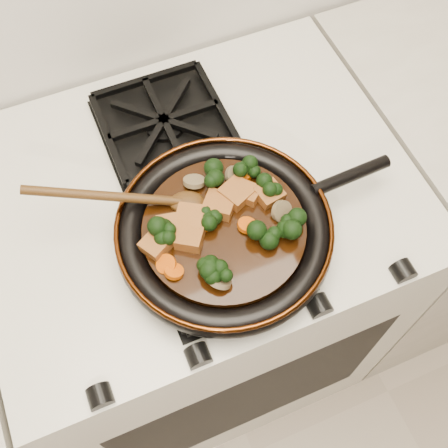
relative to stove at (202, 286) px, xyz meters
name	(u,v)px	position (x,y,z in m)	size (l,w,h in m)	color
stove	(202,286)	(0.00, 0.00, 0.00)	(0.76, 0.60, 0.90)	beige
burner_grate_front	(224,251)	(0.00, -0.14, 0.46)	(0.23, 0.23, 0.03)	black
burner_grate_back	(164,123)	(0.00, 0.14, 0.46)	(0.23, 0.23, 0.03)	black
skillet	(225,231)	(0.01, -0.12, 0.49)	(0.47, 0.34, 0.05)	black
braising_sauce	(224,230)	(0.01, -0.12, 0.50)	(0.26, 0.26, 0.02)	black
tofu_cube_0	(249,194)	(0.07, -0.09, 0.52)	(0.03, 0.03, 0.02)	brown
tofu_cube_1	(219,205)	(0.01, -0.09, 0.52)	(0.04, 0.05, 0.02)	brown
tofu_cube_2	(237,193)	(0.05, -0.08, 0.52)	(0.04, 0.05, 0.02)	brown
tofu_cube_3	(191,218)	(-0.04, -0.09, 0.52)	(0.04, 0.04, 0.02)	brown
tofu_cube_4	(156,244)	(-0.10, -0.11, 0.52)	(0.04, 0.04, 0.02)	brown
tofu_cube_5	(269,194)	(0.09, -0.10, 0.52)	(0.04, 0.04, 0.02)	brown
tofu_cube_6	(190,237)	(-0.05, -0.12, 0.52)	(0.04, 0.04, 0.02)	brown
tofu_cube_7	(168,226)	(-0.07, -0.09, 0.52)	(0.04, 0.03, 0.02)	brown
broccoli_floret_0	(290,224)	(0.10, -0.16, 0.52)	(0.06, 0.06, 0.06)	black
broccoli_floret_1	(211,267)	(-0.04, -0.18, 0.52)	(0.06, 0.06, 0.05)	black
broccoli_floret_2	(270,188)	(0.10, -0.09, 0.52)	(0.05, 0.05, 0.05)	black
broccoli_floret_3	(217,177)	(0.03, -0.04, 0.52)	(0.06, 0.06, 0.05)	black
broccoli_floret_4	(248,170)	(0.08, -0.05, 0.52)	(0.05, 0.05, 0.06)	black
broccoli_floret_5	(168,233)	(-0.08, -0.11, 0.52)	(0.06, 0.06, 0.06)	black
broccoli_floret_6	(210,220)	(-0.01, -0.11, 0.52)	(0.05, 0.05, 0.05)	black
broccoli_floret_7	(216,273)	(-0.03, -0.19, 0.52)	(0.06, 0.06, 0.06)	black
broccoli_floret_8	(267,238)	(0.06, -0.17, 0.52)	(0.06, 0.06, 0.05)	black
carrot_coin_0	(166,264)	(-0.10, -0.15, 0.51)	(0.03, 0.03, 0.01)	#BE4805
carrot_coin_1	(205,223)	(-0.02, -0.11, 0.51)	(0.03, 0.03, 0.01)	#BE4805
carrot_coin_2	(243,175)	(0.07, -0.05, 0.51)	(0.03, 0.03, 0.01)	#BE4805
carrot_coin_3	(174,271)	(-0.09, -0.16, 0.51)	(0.03, 0.03, 0.01)	#BE4805
carrot_coin_4	(247,225)	(0.04, -0.14, 0.51)	(0.03, 0.03, 0.01)	#BE4805
mushroom_slice_0	(219,281)	(-0.03, -0.21, 0.52)	(0.04, 0.04, 0.01)	brown
mushroom_slice_1	(234,175)	(0.06, -0.04, 0.52)	(0.03, 0.03, 0.01)	brown
mushroom_slice_2	(194,181)	(-0.01, -0.03, 0.52)	(0.04, 0.04, 0.01)	brown
mushroom_slice_3	(282,211)	(0.10, -0.14, 0.52)	(0.04, 0.04, 0.01)	brown
wooden_spoon	(141,199)	(-0.10, -0.04, 0.53)	(0.16, 0.08, 0.25)	#42270E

